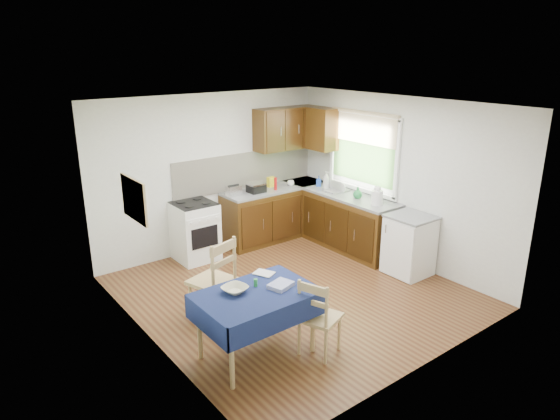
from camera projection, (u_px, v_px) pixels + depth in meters
floor at (293, 292)px, 6.75m from camera, size 4.20×4.20×0.00m
ceiling at (295, 105)px, 5.98m from camera, size 4.00×4.20×0.02m
wall_back at (211, 173)px, 7.95m from camera, size 4.00×0.02×2.50m
wall_front at (432, 256)px, 4.78m from camera, size 4.00×0.02×2.50m
wall_left at (146, 239)px, 5.21m from camera, size 0.02×4.20×2.50m
wall_right at (397, 180)px, 7.52m from camera, size 0.02×4.20×2.50m
base_cabinets at (309, 218)px, 8.35m from camera, size 1.90×2.30×0.86m
worktop_back at (275, 188)px, 8.45m from camera, size 1.90×0.60×0.04m
worktop_right at (351, 197)px, 7.96m from camera, size 0.60×1.70×0.04m
worktop_corner at (305, 182)px, 8.82m from camera, size 0.60×0.60×0.04m
splashback at (246, 170)px, 8.33m from camera, size 2.70×0.02×0.60m
upper_cabinets at (298, 128)px, 8.42m from camera, size 1.20×0.85×0.70m
stove at (195, 231)px, 7.68m from camera, size 0.60×0.61×0.92m
window at (363, 147)px, 7.91m from camera, size 0.04×1.48×1.26m
fridge at (409, 245)px, 7.19m from camera, size 0.58×0.60×0.89m
corkboard at (134, 200)px, 5.35m from camera, size 0.04×0.62×0.47m
dining_table at (256, 302)px, 5.18m from camera, size 1.22×0.83×0.74m
chair_far at (215, 278)px, 5.90m from camera, size 0.58×0.58×1.05m
chair_near at (318, 315)px, 5.25m from camera, size 0.50×0.50×0.89m
toaster at (234, 191)px, 7.94m from camera, size 0.23×0.14×0.18m
sandwich_press at (256, 188)px, 8.12m from camera, size 0.26×0.23×0.15m
sauce_bottle at (276, 184)px, 8.24m from camera, size 0.05×0.05×0.21m
yellow_packet at (271, 182)px, 8.44m from camera, size 0.14×0.11×0.17m
dish_rack at (337, 190)px, 8.21m from camera, size 0.38×0.29×0.18m
kettle at (377, 196)px, 7.47m from camera, size 0.17×0.17×0.29m
cup at (291, 183)px, 8.51m from camera, size 0.14×0.14×0.09m
soap_bottle_a at (326, 180)px, 8.28m from camera, size 0.13×0.13×0.30m
soap_bottle_b at (319, 181)px, 8.47m from camera, size 0.11×0.11×0.18m
soap_bottle_c at (358, 193)px, 7.79m from camera, size 0.20×0.20×0.18m
plate_bowl at (235, 289)px, 5.15m from camera, size 0.30×0.30×0.06m
book at (260, 276)px, 5.50m from camera, size 0.24×0.27×0.02m
spice_jar at (256, 283)px, 5.28m from camera, size 0.04×0.04×0.08m
tea_towel at (281, 285)px, 5.27m from camera, size 0.30×0.26×0.04m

